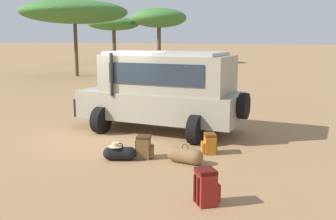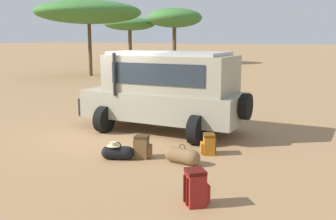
% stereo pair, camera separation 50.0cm
% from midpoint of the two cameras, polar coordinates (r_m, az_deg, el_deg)
% --- Properties ---
extents(ground_plane, '(320.00, 320.00, 0.00)m').
position_cam_midpoint_polar(ground_plane, '(11.88, -9.33, -3.55)').
color(ground_plane, '#9E754C').
extents(safari_vehicle, '(5.39, 2.85, 2.44)m').
position_cam_midpoint_polar(safari_vehicle, '(11.92, -1.89, 2.97)').
color(safari_vehicle, gray).
rests_on(safari_vehicle, ground_plane).
extents(backpack_beside_front_wheel, '(0.46, 0.47, 0.51)m').
position_cam_midpoint_polar(backpack_beside_front_wheel, '(9.84, 4.59, -4.91)').
color(backpack_beside_front_wheel, '#B26619').
rests_on(backpack_beside_front_wheel, ground_plane).
extents(backpack_cluster_center, '(0.49, 0.49, 0.64)m').
position_cam_midpoint_polar(backpack_cluster_center, '(6.91, 3.47, -11.14)').
color(backpack_cluster_center, maroon).
rests_on(backpack_cluster_center, ground_plane).
extents(backpack_near_rear_wheel, '(0.47, 0.43, 0.55)m').
position_cam_midpoint_polar(backpack_near_rear_wheel, '(9.46, -5.00, -5.42)').
color(backpack_near_rear_wheel, brown).
rests_on(backpack_near_rear_wheel, ground_plane).
extents(duffel_bag_low_black_case, '(0.75, 0.51, 0.42)m').
position_cam_midpoint_polar(duffel_bag_low_black_case, '(9.42, -8.55, -6.21)').
color(duffel_bag_low_black_case, black).
rests_on(duffel_bag_low_black_case, ground_plane).
extents(duffel_bag_soft_canvas, '(0.90, 0.40, 0.46)m').
position_cam_midpoint_polar(duffel_bag_soft_canvas, '(9.09, 0.92, -6.63)').
color(duffel_bag_soft_canvas, brown).
rests_on(duffel_bag_soft_canvas, ground_plane).
extents(acacia_tree_far_left, '(5.85, 6.14, 5.15)m').
position_cam_midpoint_polar(acacia_tree_far_left, '(47.11, -8.19, 12.23)').
color(acacia_tree_far_left, brown).
rests_on(acacia_tree_far_left, ground_plane).
extents(acacia_tree_left_mid, '(6.09, 6.07, 6.02)m').
position_cam_midpoint_polar(acacia_tree_left_mid, '(44.27, -1.66, 13.19)').
color(acacia_tree_left_mid, brown).
rests_on(acacia_tree_left_mid, ground_plane).
extents(acacia_tree_centre_back, '(7.62, 7.99, 5.51)m').
position_cam_midpoint_polar(acacia_tree_centre_back, '(30.22, -13.89, 13.63)').
color(acacia_tree_centre_back, brown).
rests_on(acacia_tree_centre_back, ground_plane).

